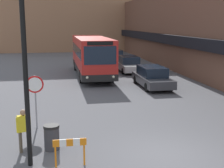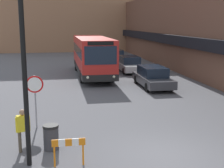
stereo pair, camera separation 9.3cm
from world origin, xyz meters
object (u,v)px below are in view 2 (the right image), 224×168
parked_car_middle (129,64)px  construction_barricade (69,147)px  trash_bin (51,137)px  parked_car_front (153,77)px  street_lamp (33,55)px  pedestrian (23,127)px  stop_sign (35,90)px  city_bus (92,55)px  parked_car_back (115,56)px

parked_car_middle → construction_barricade: size_ratio=4.44×
construction_barricade → trash_bin: bearing=111.7°
parked_car_front → street_lamp: street_lamp is taller
parked_car_middle → pedestrian: (-8.14, -17.91, 0.23)m
stop_sign → construction_barricade: (1.29, -4.10, -1.06)m
city_bus → parked_car_middle: 4.28m
parked_car_back → pedestrian: pedestrian is taller
parked_car_front → construction_barricade: size_ratio=4.41×
city_bus → construction_barricade: size_ratio=9.89×
city_bus → pedestrian: 16.81m
street_lamp → pedestrian: (-0.57, 1.15, -2.69)m
city_bus → construction_barricade: (-2.79, -17.65, -1.16)m
street_lamp → pedestrian: size_ratio=3.63×
parked_car_back → construction_barricade: bearing=-103.8°
parked_car_back → pedestrian: 26.47m
city_bus → parked_car_front: size_ratio=2.24×
trash_bin → construction_barricade: 1.63m
street_lamp → construction_barricade: size_ratio=5.31×
city_bus → parked_car_front: bearing=-56.9°
stop_sign → construction_barricade: bearing=-72.6°
street_lamp → trash_bin: size_ratio=6.15×
pedestrian → parked_car_back: bearing=54.3°
parked_car_back → stop_sign: stop_sign is taller
parked_car_back → street_lamp: 27.55m
pedestrian → trash_bin: size_ratio=1.70×
trash_bin → city_bus: bearing=78.1°
stop_sign → parked_car_middle: bearing=62.8°
parked_car_front → pedestrian: size_ratio=3.01×
city_bus → pedestrian: city_bus is taller
parked_car_front → trash_bin: (-7.17, -10.36, -0.28)m
pedestrian → trash_bin: (0.98, 0.06, -0.49)m
parked_car_back → trash_bin: parked_car_back is taller
parked_car_middle → parked_car_front: bearing=-90.0°
street_lamp → trash_bin: (0.40, 1.21, -3.18)m
parked_car_front → street_lamp: bearing=-123.2°
construction_barricade → street_lamp: bearing=163.4°
construction_barricade → parked_car_back: bearing=76.2°
stop_sign → pedestrian: 2.77m
city_bus → parked_car_front: (3.77, -5.79, -1.07)m
street_lamp → trash_bin: street_lamp is taller
pedestrian → construction_barricade: size_ratio=1.46×
parked_car_front → parked_car_middle: parked_car_front is taller
pedestrian → construction_barricade: 2.16m
parked_car_front → stop_sign: size_ratio=2.04×
parked_car_middle → parked_car_back: 7.27m
parked_car_back → construction_barricade: size_ratio=3.90×
stop_sign → street_lamp: street_lamp is taller
parked_car_middle → construction_barricade: (-6.57, -19.36, -0.07)m
street_lamp → stop_sign: bearing=94.3°
street_lamp → parked_car_front: bearing=56.8°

